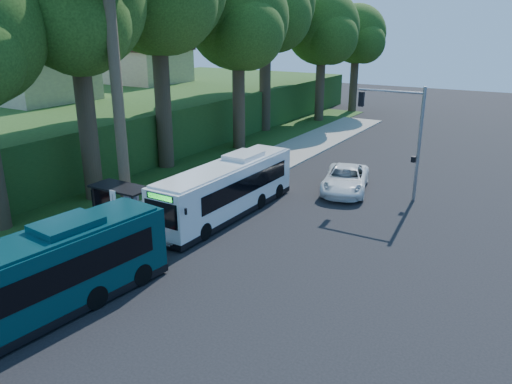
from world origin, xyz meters
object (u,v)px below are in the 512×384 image
Objects in this scene: teal_bus at (28,281)px; white_bus at (227,188)px; pickup at (345,179)px; bus_shelter at (120,198)px.

white_bus is at bearing 95.68° from teal_bus.
pickup is (4.26, 7.45, -0.77)m from white_bus.
teal_bus is at bearing -66.34° from bus_shelter.
white_bus reaches higher than bus_shelter.
pickup is (4.25, 20.27, -0.85)m from teal_bus.
pickup is at bearing 83.80° from teal_bus.
white_bus is 8.62m from pickup.
white_bus reaches higher than pickup.
bus_shelter is 0.54× the size of pickup.
teal_bus is 1.98× the size of pickup.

